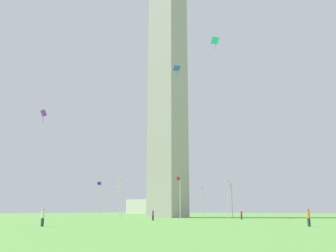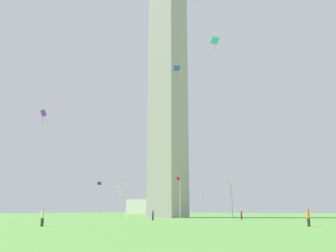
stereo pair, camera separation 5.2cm
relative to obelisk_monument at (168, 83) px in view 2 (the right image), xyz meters
name	(u,v)px [view 2 (the right image)]	position (x,y,z in m)	size (l,w,h in m)	color
ground_plane	(168,217)	(0.00, 0.00, -30.81)	(260.00, 260.00, 0.00)	#548C3D
obelisk_monument	(168,83)	(0.00, 0.00, 0.00)	(6.78, 6.78, 61.63)	#A8A399
flagpole_n	(122,196)	(14.66, 0.00, -26.63)	(1.12, 0.14, 7.61)	silver
flagpole_ne	(180,195)	(10.39, 10.32, -26.63)	(1.12, 0.14, 7.61)	silver
flagpole_e	(228,196)	(0.06, 14.60, -26.63)	(1.12, 0.14, 7.61)	silver
flagpole_se	(232,198)	(-10.26, 10.32, -26.63)	(1.12, 0.14, 7.61)	silver
flagpole_s	(202,199)	(-14.54, 0.00, -26.63)	(1.12, 0.14, 7.61)	silver
flagpole_sw	(159,200)	(-10.26, -10.32, -26.63)	(1.12, 0.14, 7.61)	silver
flagpole_w	(120,199)	(0.06, -14.60, -26.63)	(1.12, 0.14, 7.61)	silver
flagpole_nw	(100,198)	(10.39, -10.32, -26.63)	(1.12, 0.14, 7.61)	silver
person_orange_shirt	(308,217)	(27.01, 37.13, -29.94)	(0.32, 0.32, 1.75)	#2D2D38
person_red_shirt	(241,215)	(6.33, 20.28, -30.00)	(0.32, 0.32, 1.65)	#2D2D38
person_white_shirt	(42,217)	(42.46, 15.80, -29.93)	(0.32, 0.32, 1.78)	#2D2D38
person_purple_shirt	(153,215)	(19.53, 11.44, -30.01)	(0.32, 0.32, 1.62)	#2D2D38
kite_blue_diamond	(177,68)	(5.21, 6.18, 0.54)	(1.85, 1.81, 2.33)	blue
kite_cyan_diamond	(215,41)	(11.33, 18.96, 0.76)	(1.81, 1.75, 2.41)	#33C6D1
kite_purple_box	(43,113)	(39.82, 10.56, -17.79)	(0.78, 0.55, 1.63)	purple
distant_building	(156,207)	(-67.20, -56.16, -27.75)	(26.21, 13.23, 6.12)	beige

